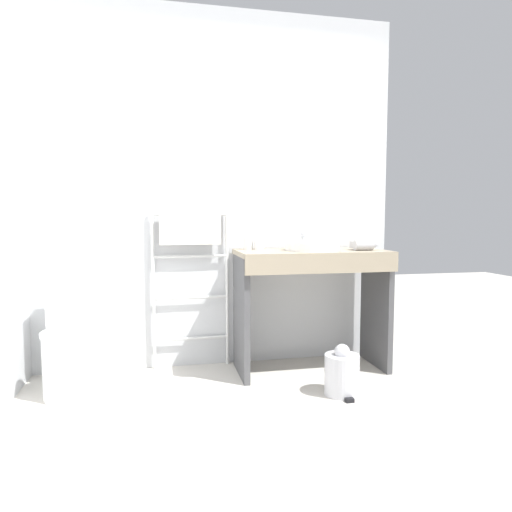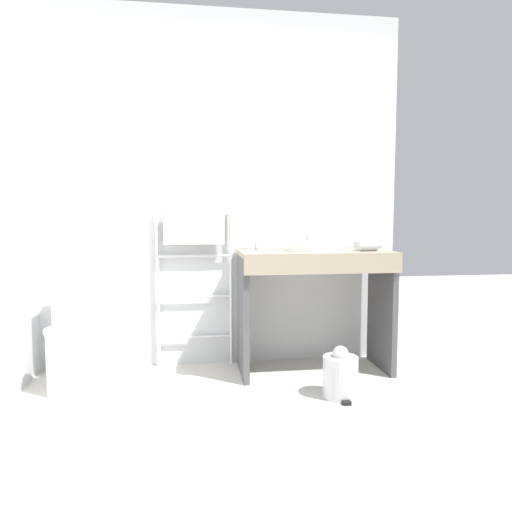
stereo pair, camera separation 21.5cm
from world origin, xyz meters
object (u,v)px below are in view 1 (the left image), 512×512
at_px(toilet, 75,342).
at_px(sink_basin, 312,246).
at_px(cup_near_edge, 259,243).
at_px(cup_near_wall, 248,243).
at_px(towel_radiator, 191,250).
at_px(hair_dryer, 364,245).
at_px(trash_bin, 342,373).

xyz_separation_m(toilet, sink_basin, (1.59, 0.07, 0.58)).
bearing_deg(toilet, cup_near_edge, 10.02).
height_order(toilet, cup_near_wall, cup_near_wall).
xyz_separation_m(towel_radiator, sink_basin, (0.84, -0.24, 0.04)).
xyz_separation_m(toilet, cup_near_wall, (1.16, 0.25, 0.60)).
bearing_deg(hair_dryer, trash_bin, -128.38).
xyz_separation_m(sink_basin, cup_near_edge, (-0.35, 0.15, 0.01)).
bearing_deg(trash_bin, cup_near_wall, 125.86).
distance_m(sink_basin, trash_bin, 0.90).
height_order(toilet, sink_basin, sink_basin).
bearing_deg(toilet, sink_basin, 2.62).
height_order(sink_basin, trash_bin, sink_basin).
xyz_separation_m(hair_dryer, trash_bin, (-0.32, -0.40, -0.77)).
xyz_separation_m(sink_basin, hair_dryer, (0.36, -0.07, 0.00)).
bearing_deg(cup_near_edge, hair_dryer, -17.05).
xyz_separation_m(cup_near_wall, cup_near_edge, (0.07, -0.03, -0.00)).
height_order(cup_near_wall, hair_dryer, cup_near_wall).
height_order(towel_radiator, cup_near_edge, towel_radiator).
xyz_separation_m(towel_radiator, cup_near_wall, (0.41, -0.07, 0.05)).
bearing_deg(cup_near_wall, hair_dryer, -17.39).
relative_size(cup_near_wall, cup_near_edge, 1.06).
bearing_deg(sink_basin, hair_dryer, -11.48).
relative_size(sink_basin, cup_near_wall, 4.07).
distance_m(toilet, trash_bin, 1.69).
height_order(towel_radiator, trash_bin, towel_radiator).
distance_m(toilet, hair_dryer, 2.03).
height_order(sink_basin, cup_near_wall, cup_near_wall).
bearing_deg(cup_near_wall, sink_basin, -22.03).
bearing_deg(trash_bin, hair_dryer, 51.62).
relative_size(towel_radiator, cup_near_edge, 13.14).
relative_size(toilet, cup_near_wall, 7.90).
distance_m(cup_near_wall, hair_dryer, 0.82).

